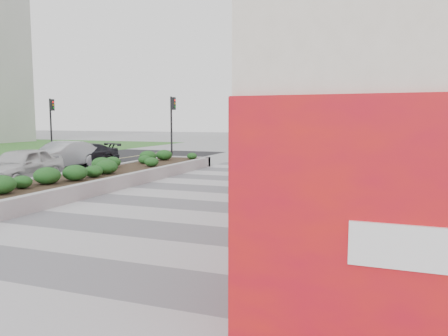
% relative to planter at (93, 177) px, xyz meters
% --- Properties ---
extents(ground, '(160.00, 160.00, 0.00)m').
position_rel_planter_xyz_m(ground, '(5.50, -7.00, -0.42)').
color(ground, gray).
rests_on(ground, ground).
extents(walkway, '(8.00, 36.00, 0.01)m').
position_rel_planter_xyz_m(walkway, '(5.50, -4.00, -0.41)').
color(walkway, '#A8A8AD').
rests_on(walkway, ground).
extents(building, '(6.04, 24.08, 8.00)m').
position_rel_planter_xyz_m(building, '(12.48, 1.98, 3.56)').
color(building, beige).
rests_on(building, ground).
extents(planter, '(3.00, 18.00, 0.90)m').
position_rel_planter_xyz_m(planter, '(0.00, 0.00, 0.00)').
color(planter, '#9E9EA0').
rests_on(planter, ground).
extents(traffic_signal_near, '(0.33, 0.28, 4.20)m').
position_rel_planter_xyz_m(traffic_signal_near, '(-1.73, 10.50, 2.34)').
color(traffic_signal_near, black).
rests_on(traffic_signal_near, ground).
extents(traffic_signal_far, '(0.33, 0.28, 4.20)m').
position_rel_planter_xyz_m(traffic_signal_far, '(-10.93, 10.00, 2.34)').
color(traffic_signal_far, black).
rests_on(traffic_signal_far, ground).
extents(distant_bldg_north_l, '(16.00, 12.00, 20.00)m').
position_rel_planter_xyz_m(distant_bldg_north_l, '(0.50, 48.00, 9.58)').
color(distant_bldg_north_l, '#ADAAA3').
rests_on(distant_bldg_north_l, ground).
extents(manhole_cover, '(0.44, 0.44, 0.01)m').
position_rel_planter_xyz_m(manhole_cover, '(6.00, -4.00, -0.42)').
color(manhole_cover, '#595654').
rests_on(manhole_cover, ground).
extents(skateboarder, '(0.55, 0.73, 1.56)m').
position_rel_planter_xyz_m(skateboarder, '(5.76, 1.62, 0.37)').
color(skateboarder, beige).
rests_on(skateboarder, ground).
extents(car_white, '(2.54, 4.75, 1.54)m').
position_rel_planter_xyz_m(car_white, '(-3.53, -0.23, 0.35)').
color(car_white, silver).
rests_on(car_white, ground).
extents(car_silver, '(1.81, 4.68, 1.52)m').
position_rel_planter_xyz_m(car_silver, '(-5.83, 5.04, 0.34)').
color(car_silver, '#A9ACB1').
rests_on(car_silver, ground).
extents(car_dark, '(3.54, 4.89, 1.32)m').
position_rel_planter_xyz_m(car_dark, '(-5.81, 6.64, 0.24)').
color(car_dark, black).
rests_on(car_dark, ground).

